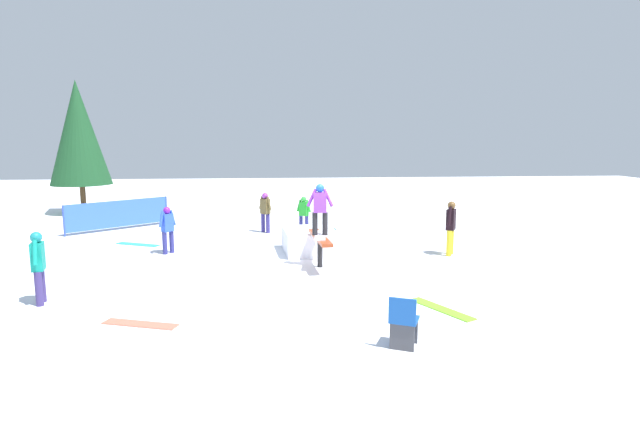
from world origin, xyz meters
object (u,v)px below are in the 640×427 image
object	(u,v)px
rail_feature	(320,241)
bystander_green	(304,212)
loose_snowboard_lime	(441,309)
pine_tree_near	(79,133)
bystander_black	(451,225)
folding_chair	(404,323)
bystander_brown	(265,210)
loose_snowboard_coral	(140,324)
bystander_teal	(38,264)
main_rider_on_rail	(320,210)
bystander_blue	(168,227)
loose_snowboard_cyan	(138,244)
backpack_on_snow	(331,233)

from	to	relation	value
rail_feature	bystander_green	size ratio (longest dim) A/B	1.63
loose_snowboard_lime	pine_tree_near	xyz separation A→B (m)	(-14.11, -12.05, 3.61)
bystander_black	pine_tree_near	distance (m)	17.02
bystander_green	folding_chair	xyz separation A→B (m)	(10.17, 1.06, -0.32)
rail_feature	loose_snowboard_lime	size ratio (longest dim) A/B	1.38
bystander_brown	bystander_black	distance (m)	6.77
bystander_green	loose_snowboard_coral	world-z (taller)	bystander_green
bystander_green	loose_snowboard_lime	distance (m)	8.78
bystander_teal	bystander_black	distance (m)	10.52
bystander_green	folding_chair	distance (m)	10.23
bystander_teal	main_rider_on_rail	bearing A→B (deg)	-81.32
rail_feature	bystander_blue	distance (m)	4.77
bystander_black	loose_snowboard_lime	world-z (taller)	bystander_black
bystander_black	folding_chair	distance (m)	6.99
rail_feature	pine_tree_near	bearing A→B (deg)	-141.98
bystander_teal	bystander_brown	bearing A→B (deg)	-44.31
bystander_green	pine_tree_near	size ratio (longest dim) A/B	0.22
bystander_brown	loose_snowboard_cyan	distance (m)	4.49
rail_feature	bystander_teal	bearing A→B (deg)	-72.88
bystander_green	bystander_brown	xyz separation A→B (m)	(-0.14, -1.39, 0.07)
rail_feature	loose_snowboard_coral	xyz separation A→B (m)	(3.85, -3.65, -0.69)
bystander_brown	folding_chair	world-z (taller)	bystander_brown
bystander_green	folding_chair	size ratio (longest dim) A/B	1.50
folding_chair	backpack_on_snow	xyz separation A→B (m)	(-9.05, -0.21, -0.24)
loose_snowboard_lime	bystander_teal	bearing A→B (deg)	54.35
bystander_black	loose_snowboard_coral	size ratio (longest dim) A/B	1.11
loose_snowboard_lime	folding_chair	xyz separation A→B (m)	(1.72, -1.22, 0.40)
loose_snowboard_coral	folding_chair	xyz separation A→B (m)	(1.41, 4.56, 0.40)
bystander_brown	loose_snowboard_cyan	size ratio (longest dim) A/B	0.98
rail_feature	main_rider_on_rail	distance (m)	0.83
folding_chair	loose_snowboard_lime	bearing A→B (deg)	-100.61
rail_feature	bystander_brown	bearing A→B (deg)	-168.18
bystander_teal	bystander_black	size ratio (longest dim) A/B	0.95
main_rider_on_rail	bystander_green	xyz separation A→B (m)	(-4.92, -0.16, -0.79)
main_rider_on_rail	folding_chair	xyz separation A→B (m)	(5.25, 0.91, -1.11)
bystander_black	folding_chair	xyz separation A→B (m)	(6.29, -3.01, -0.48)
loose_snowboard_cyan	loose_snowboard_lime	world-z (taller)	same
bystander_green	backpack_on_snow	distance (m)	1.52
loose_snowboard_cyan	folding_chair	size ratio (longest dim) A/B	1.69
loose_snowboard_cyan	bystander_blue	bearing A→B (deg)	-22.89
rail_feature	bystander_black	world-z (taller)	bystander_black
bystander_blue	loose_snowboard_coral	size ratio (longest dim) A/B	0.98
loose_snowboard_lime	loose_snowboard_coral	size ratio (longest dim) A/B	1.08
bystander_teal	loose_snowboard_cyan	world-z (taller)	bystander_teal
main_rider_on_rail	pine_tree_near	world-z (taller)	pine_tree_near
bystander_green	loose_snowboard_coral	xyz separation A→B (m)	(8.76, -3.50, -0.73)
bystander_brown	backpack_on_snow	bearing A→B (deg)	-161.56
bystander_green	loose_snowboard_coral	bearing A→B (deg)	-79.67
rail_feature	backpack_on_snow	distance (m)	3.89
bystander_teal	backpack_on_snow	bearing A→B (deg)	-60.58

